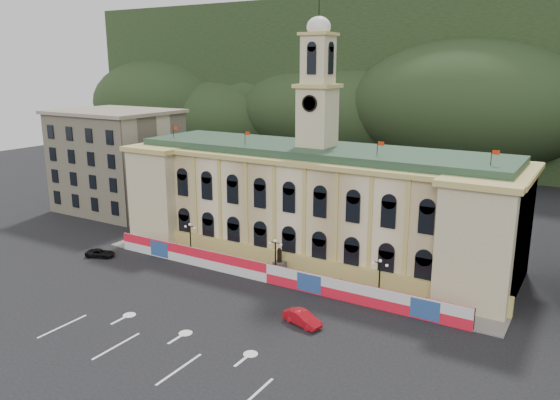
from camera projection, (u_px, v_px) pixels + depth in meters
The scene contains 13 objects.
ground at pixel (189, 331), 55.98m from camera, with size 260.00×260.00×0.00m, color black.
lane_markings at pixel (154, 352), 51.83m from camera, with size 26.00×10.00×0.02m, color white, non-canonical shape.
hill_ridge at pixel (472, 91), 152.60m from camera, with size 230.00×80.00×64.00m.
city_hall at pixel (315, 201), 77.04m from camera, with size 56.20×17.60×37.10m.
side_building_left at pixel (117, 160), 101.00m from camera, with size 21.00×17.00×18.60m.
hoarding_fence at pixel (268, 273), 68.17m from camera, with size 50.00×0.44×2.50m.
pavement at pixel (278, 275), 70.71m from camera, with size 56.00×5.50×0.16m, color slate.
statue at pixel (279, 266), 70.65m from camera, with size 1.40×1.40×3.72m.
lamp_left at pixel (190, 237), 76.39m from camera, with size 1.96×0.44×5.15m.
lamp_center at pixel (275, 255), 69.36m from camera, with size 1.96×0.44×5.15m.
lamp_right at pixel (380, 276), 62.34m from camera, with size 1.96×0.44×5.15m.
red_sedan at pixel (302, 318), 57.18m from camera, with size 4.78×2.75×1.49m, color #B00C17.
black_suv at pixel (100, 253), 77.40m from camera, with size 4.49×3.25×1.14m, color black.
Camera 1 is at (34.43, -38.87, 26.59)m, focal length 35.00 mm.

